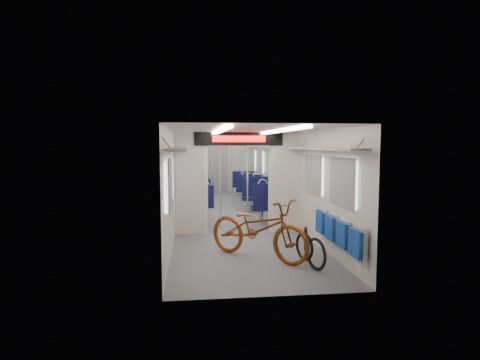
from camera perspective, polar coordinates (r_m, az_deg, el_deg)
The scene contains 14 objects.
carriage at distance 10.90m, azimuth -1.27°, elevation 2.32°, with size 12.00×12.02×2.31m.
bicycle at distance 7.15m, azimuth 2.59°, elevation -6.90°, with size 0.72×2.06×1.08m, color brown.
flip_bench at distance 6.93m, azimuth 13.73°, elevation -7.10°, with size 0.12×2.07×0.48m.
bike_hoop_a at distance 6.68m, azimuth 10.76°, elevation -10.51°, with size 0.53×0.53×0.05m, color black.
bike_hoop_b at distance 7.17m, azimuth 9.14°, elevation -9.51°, with size 0.50×0.50×0.05m, color black.
bike_hoop_c at distance 7.74m, azimuth 9.32°, elevation -8.51°, with size 0.48×0.48×0.05m, color black.
seat_bay_near_left at distance 11.49m, azimuth -6.18°, elevation -2.44°, with size 0.88×1.95×1.06m.
seat_bay_near_right at distance 11.23m, azimuth 3.44°, elevation -2.37°, with size 0.95×2.28×1.16m.
seat_bay_far_left at distance 14.90m, azimuth -6.32°, elevation -0.72°, with size 0.88×1.94×1.06m.
seat_bay_far_right at distance 15.00m, azimuth 0.84°, elevation -0.63°, with size 0.89×1.98×1.07m.
stanchion_near_left at distance 9.50m, azimuth -2.82°, elevation -0.21°, with size 0.04×0.04×2.30m, color silver.
stanchion_near_right at distance 9.73m, azimuth 1.08°, elevation -0.08°, with size 0.04×0.04×2.30m, color silver.
stanchion_far_left at distance 12.71m, azimuth -3.90°, elevation 1.12°, with size 0.04×0.04×2.30m, color silver.
stanchion_far_right at distance 13.13m, azimuth -1.13°, elevation 1.26°, with size 0.04×0.04×2.30m, color silver.
Camera 1 is at (-1.04, -11.11, 2.03)m, focal length 30.00 mm.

